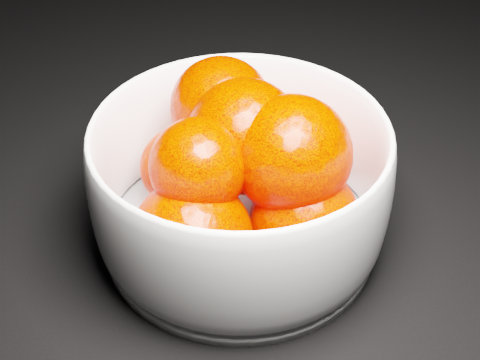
{
  "coord_description": "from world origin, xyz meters",
  "views": [
    {
      "loc": [
        -0.24,
        -0.16,
        0.4
      ],
      "look_at": [
        -0.25,
        0.25,
        0.06
      ],
      "focal_mm": 50.0,
      "sensor_mm": 36.0,
      "label": 1
    }
  ],
  "objects": [
    {
      "name": "orange_pile",
      "position": [
        -0.25,
        0.25,
        0.08
      ],
      "size": [
        0.18,
        0.2,
        0.14
      ],
      "color": "#F11B00",
      "rests_on": "bowl"
    },
    {
      "name": "bowl",
      "position": [
        -0.25,
        0.25,
        0.06
      ],
      "size": [
        0.24,
        0.24,
        0.12
      ],
      "rotation": [
        0.0,
        0.0,
        0.2
      ],
      "color": "white",
      "rests_on": "ground"
    }
  ]
}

